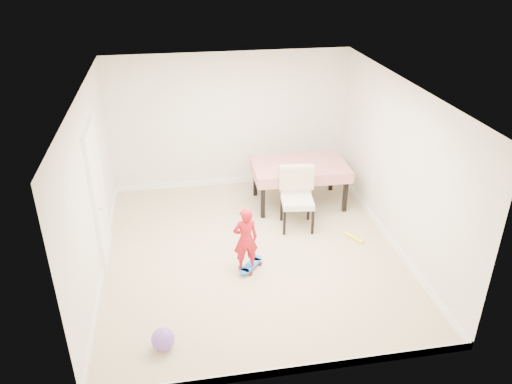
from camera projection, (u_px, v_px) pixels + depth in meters
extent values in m
plane|color=tan|center=(252.00, 252.00, 7.81)|extent=(5.00, 5.00, 0.00)
cube|color=white|center=(251.00, 91.00, 6.63)|extent=(4.50, 5.00, 0.04)
cube|color=silver|center=(230.00, 122.00, 9.39)|extent=(4.50, 0.04, 2.60)
cube|color=silver|center=(292.00, 281.00, 5.04)|extent=(4.50, 0.04, 2.60)
cube|color=silver|center=(92.00, 189.00, 6.88)|extent=(0.04, 5.00, 2.60)
cube|color=silver|center=(396.00, 166.00, 7.56)|extent=(0.04, 5.00, 2.60)
cube|color=white|center=(98.00, 197.00, 7.27)|extent=(0.11, 0.94, 2.11)
cube|color=white|center=(231.00, 181.00, 9.97)|extent=(4.50, 0.02, 0.12)
cube|color=white|center=(288.00, 371.00, 5.60)|extent=(4.50, 0.02, 0.12)
cube|color=white|center=(104.00, 263.00, 7.44)|extent=(0.02, 5.00, 0.12)
cube|color=white|center=(387.00, 236.00, 8.13)|extent=(0.02, 5.00, 0.12)
imported|color=red|center=(246.00, 241.00, 7.17)|extent=(0.38, 0.27, 1.01)
sphere|color=#794FBE|center=(163.00, 339.00, 5.93)|extent=(0.28, 0.28, 0.28)
cylinder|color=#FCF81A|center=(353.00, 237.00, 8.14)|extent=(0.25, 0.38, 0.06)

